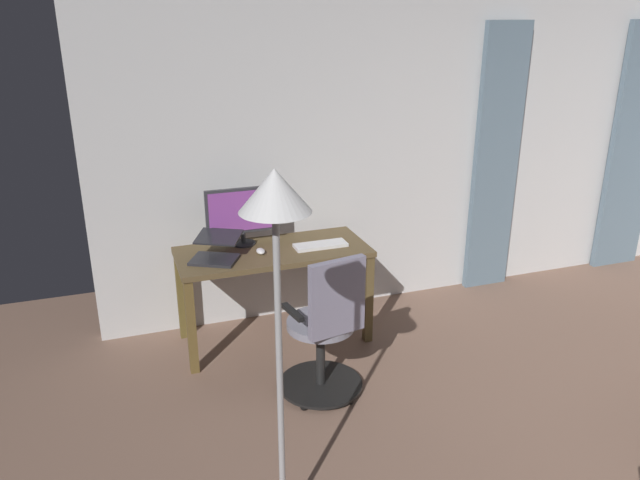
% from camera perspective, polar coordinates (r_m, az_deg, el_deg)
% --- Properties ---
extents(back_room_partition, '(5.83, 0.10, 2.58)m').
position_cam_1_polar(back_room_partition, '(5.39, 11.40, 8.40)').
color(back_room_partition, silver).
rests_on(back_room_partition, ground).
extents(curtain_left_panel, '(0.52, 0.06, 2.31)m').
position_cam_1_polar(curtain_left_panel, '(6.56, 26.99, 7.50)').
color(curtain_left_panel, slate).
rests_on(curtain_left_panel, ground).
extents(curtain_right_panel, '(0.42, 0.06, 2.31)m').
position_cam_1_polar(curtain_right_panel, '(5.58, 15.99, 7.00)').
color(curtain_right_panel, slate).
rests_on(curtain_right_panel, ground).
extents(desk, '(1.40, 0.61, 0.74)m').
position_cam_1_polar(desk, '(4.56, -4.36, -2.10)').
color(desk, brown).
rests_on(desk, ground).
extents(office_chair, '(0.56, 0.56, 1.00)m').
position_cam_1_polar(office_chair, '(3.96, 0.53, -8.60)').
color(office_chair, black).
rests_on(office_chair, ground).
extents(computer_monitor, '(0.54, 0.18, 0.43)m').
position_cam_1_polar(computer_monitor, '(4.57, -7.24, 2.52)').
color(computer_monitor, '#333338').
rests_on(computer_monitor, desk).
extents(computer_keyboard, '(0.39, 0.14, 0.02)m').
position_cam_1_polar(computer_keyboard, '(4.56, 0.05, -0.48)').
color(computer_keyboard, white).
rests_on(computer_keyboard, desk).
extents(laptop, '(0.44, 0.46, 0.16)m').
position_cam_1_polar(laptop, '(4.38, -9.62, -1.02)').
color(laptop, '#232328').
rests_on(laptop, desk).
extents(computer_mouse, '(0.06, 0.10, 0.04)m').
position_cam_1_polar(computer_mouse, '(4.45, -5.53, -1.03)').
color(computer_mouse, white).
rests_on(computer_mouse, desk).
extents(floor_lamp, '(0.30, 0.30, 1.81)m').
position_cam_1_polar(floor_lamp, '(2.51, -4.08, -0.59)').
color(floor_lamp, black).
rests_on(floor_lamp, ground).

